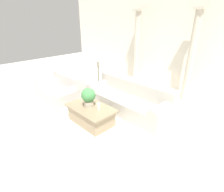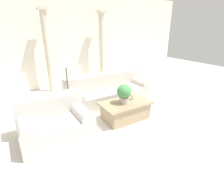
{
  "view_description": "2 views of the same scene",
  "coord_description": "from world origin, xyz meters",
  "px_view_note": "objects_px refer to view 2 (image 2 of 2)",
  "views": [
    {
      "loc": [
        2.89,
        -2.59,
        2.36
      ],
      "look_at": [
        0.18,
        0.09,
        0.64
      ],
      "focal_mm": 28.0,
      "sensor_mm": 36.0,
      "label": 1
    },
    {
      "loc": [
        -2.31,
        -3.41,
        2.09
      ],
      "look_at": [
        -0.25,
        -0.08,
        0.52
      ],
      "focal_mm": 28.0,
      "sensor_mm": 36.0,
      "label": 2
    }
  ],
  "objects_px": {
    "loveseat": "(54,121)",
    "coffee_table": "(125,110)",
    "sofa_long": "(107,91)",
    "potted_plant": "(124,93)",
    "floor_lamp": "(66,63)"
  },
  "relations": [
    {
      "from": "loveseat",
      "to": "potted_plant",
      "type": "distance_m",
      "value": 1.63
    },
    {
      "from": "potted_plant",
      "to": "floor_lamp",
      "type": "distance_m",
      "value": 1.58
    },
    {
      "from": "coffee_table",
      "to": "floor_lamp",
      "type": "bearing_deg",
      "value": 132.05
    },
    {
      "from": "sofa_long",
      "to": "loveseat",
      "type": "xyz_separation_m",
      "value": [
        -1.83,
        -1.0,
        0.01
      ]
    },
    {
      "from": "loveseat",
      "to": "potted_plant",
      "type": "bearing_deg",
      "value": -7.14
    },
    {
      "from": "sofa_long",
      "to": "potted_plant",
      "type": "height_order",
      "value": "potted_plant"
    },
    {
      "from": "coffee_table",
      "to": "potted_plant",
      "type": "xyz_separation_m",
      "value": [
        -0.06,
        -0.0,
        0.46
      ]
    },
    {
      "from": "sofa_long",
      "to": "floor_lamp",
      "type": "bearing_deg",
      "value": -176.28
    },
    {
      "from": "coffee_table",
      "to": "potted_plant",
      "type": "relative_size",
      "value": 2.58
    },
    {
      "from": "loveseat",
      "to": "sofa_long",
      "type": "bearing_deg",
      "value": 28.62
    },
    {
      "from": "loveseat",
      "to": "coffee_table",
      "type": "distance_m",
      "value": 1.65
    },
    {
      "from": "loveseat",
      "to": "coffee_table",
      "type": "relative_size",
      "value": 1.13
    },
    {
      "from": "sofa_long",
      "to": "coffee_table",
      "type": "distance_m",
      "value": 1.21
    },
    {
      "from": "sofa_long",
      "to": "potted_plant",
      "type": "xyz_separation_m",
      "value": [
        -0.25,
        -1.19,
        0.37
      ]
    },
    {
      "from": "loveseat",
      "to": "coffee_table",
      "type": "xyz_separation_m",
      "value": [
        1.63,
        -0.19,
        -0.11
      ]
    }
  ]
}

